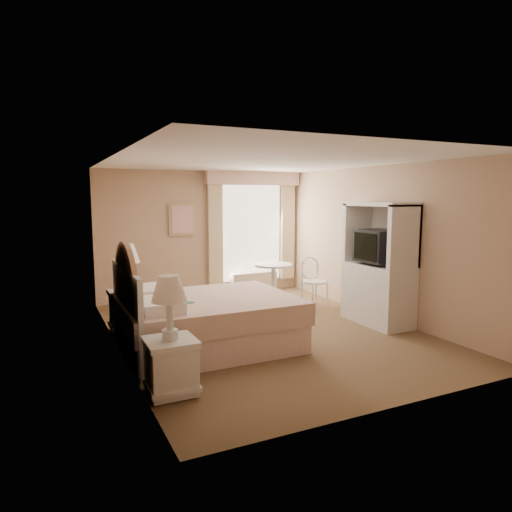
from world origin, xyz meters
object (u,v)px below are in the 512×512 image
nightstand_far (128,299)px  round_table (273,277)px  bed (200,320)px  nightstand_near (171,351)px  cafe_chair (313,278)px  armoire (379,274)px

nightstand_far → round_table: bearing=13.5°
bed → nightstand_near: 1.44m
nightstand_near → round_table: 4.14m
cafe_chair → nightstand_near: bearing=-147.7°
nightstand_near → round_table: (2.78, 3.07, 0.05)m
nightstand_near → armoire: size_ratio=0.63×
round_table → nightstand_near: bearing=-132.1°
round_table → armoire: size_ratio=0.39×
nightstand_near → nightstand_far: bearing=90.0°
round_table → nightstand_far: bearing=-166.5°
cafe_chair → armoire: 1.50m
nightstand_near → cafe_chair: 4.26m
bed → round_table: size_ratio=2.99×
round_table → bed: bearing=-138.2°
nightstand_near → nightstand_far: nightstand_far is taller
bed → cafe_chair: size_ratio=2.51×
armoire → cafe_chair: bearing=101.6°
nightstand_near → cafe_chair: size_ratio=1.35×
bed → nightstand_near: size_ratio=1.86×
bed → nightstand_near: bearing=-120.3°
bed → armoire: bearing=-1.2°
nightstand_near → nightstand_far: (0.00, 2.41, 0.03)m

